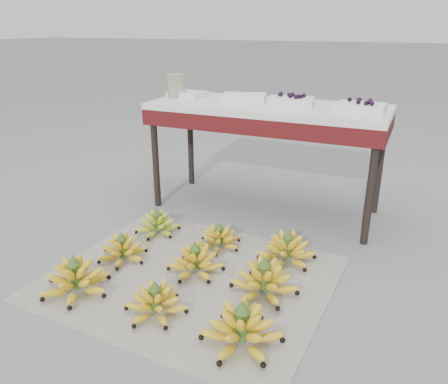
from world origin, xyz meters
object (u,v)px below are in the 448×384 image
at_px(bunch_mid_center, 196,262).
at_px(tray_far_right, 361,107).
at_px(bunch_mid_right, 264,281).
at_px(bunch_back_right, 287,250).
at_px(tray_far_left, 188,94).
at_px(bunch_back_left, 157,225).
at_px(vendor_table, 267,117).
at_px(glass_jar, 176,86).
at_px(bunch_front_right, 242,329).
at_px(bunch_back_center, 219,239).
at_px(newspaper_mat, 191,278).
at_px(bunch_front_left, 76,280).
at_px(bunch_mid_left, 123,250).
at_px(bunch_front_center, 156,303).
at_px(tray_left, 244,98).
at_px(tray_right, 291,101).

relative_size(bunch_mid_center, tray_far_right, 1.26).
relative_size(bunch_mid_right, tray_far_right, 1.40).
xyz_separation_m(bunch_back_right, tray_far_left, (-0.88, 0.63, 0.62)).
distance_m(bunch_back_left, vendor_table, 0.91).
xyz_separation_m(bunch_mid_right, glass_jar, (-0.93, 0.91, 0.67)).
distance_m(bunch_front_right, bunch_back_center, 0.76).
relative_size(bunch_back_left, bunch_back_right, 0.96).
bearing_deg(vendor_table, tray_far_right, -0.68).
distance_m(newspaper_mat, bunch_mid_right, 0.36).
xyz_separation_m(bunch_front_left, bunch_mid_left, (0.01, 0.32, -0.01)).
distance_m(bunch_front_right, tray_far_left, 1.69).
bearing_deg(bunch_mid_center, bunch_front_center, -105.82).
xyz_separation_m(bunch_back_left, bunch_back_center, (0.39, -0.01, -0.00)).
distance_m(vendor_table, tray_left, 0.20).
height_order(bunch_front_center, tray_right, tray_right).
relative_size(bunch_front_left, tray_far_right, 1.52).
xyz_separation_m(newspaper_mat, bunch_mid_right, (0.35, 0.02, 0.06)).
distance_m(bunch_front_center, bunch_back_center, 0.63).
bearing_deg(tray_far_left, bunch_mid_left, -82.16).
relative_size(newspaper_mat, tray_left, 4.13).
height_order(bunch_mid_right, vendor_table, vendor_table).
distance_m(bunch_mid_right, bunch_back_center, 0.47).
height_order(newspaper_mat, tray_far_left, tray_far_left).
height_order(bunch_front_right, vendor_table, vendor_table).
height_order(bunch_mid_center, glass_jar, glass_jar).
bearing_deg(bunch_mid_center, bunch_front_right, -60.11).
xyz_separation_m(bunch_back_right, tray_left, (-0.49, 0.63, 0.63)).
xyz_separation_m(bunch_front_center, glass_jar, (-0.58, 1.22, 0.68)).
xyz_separation_m(bunch_front_center, tray_far_left, (-0.52, 1.26, 0.63)).
distance_m(bunch_mid_center, glass_jar, 1.25).
distance_m(vendor_table, tray_right, 0.17).
bearing_deg(tray_right, bunch_front_center, -97.58).
bearing_deg(glass_jar, bunch_mid_center, -56.43).
bearing_deg(bunch_mid_center, bunch_back_center, 74.86).
xyz_separation_m(bunch_back_right, glass_jar, (-0.94, 0.59, 0.68)).
distance_m(newspaper_mat, bunch_front_left, 0.51).
relative_size(bunch_mid_left, tray_left, 1.07).
distance_m(newspaper_mat, bunch_back_right, 0.49).
bearing_deg(tray_left, bunch_front_right, -68.12).
height_order(bunch_front_right, bunch_mid_left, bunch_front_right).
bearing_deg(bunch_back_right, glass_jar, 139.13).
relative_size(bunch_mid_center, bunch_mid_right, 0.91).
bearing_deg(tray_far_right, bunch_mid_right, -103.47).
relative_size(bunch_back_center, glass_jar, 2.10).
height_order(bunch_front_center, vendor_table, vendor_table).
distance_m(bunch_front_center, bunch_back_left, 0.75).
xyz_separation_m(bunch_mid_center, bunch_back_left, (-0.39, 0.28, -0.00)).
relative_size(newspaper_mat, glass_jar, 8.63).
bearing_deg(newspaper_mat, bunch_mid_left, 178.90).
bearing_deg(tray_far_right, vendor_table, 179.32).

